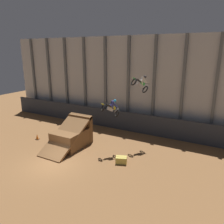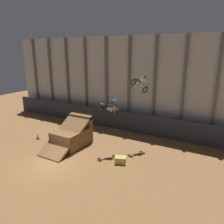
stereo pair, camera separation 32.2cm
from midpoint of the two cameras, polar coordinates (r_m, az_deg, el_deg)
ground_plane at (r=18.90m, az=-14.84°, el=-12.99°), size 60.00×60.00×0.00m
arena_back_wall at (r=26.07m, az=1.92°, el=7.69°), size 32.00×0.40×10.54m
lower_barrier at (r=25.92m, az=0.54°, el=-1.80°), size 31.36×0.20×2.22m
dirt_ramp at (r=21.61m, az=-9.82°, el=-6.06°), size 2.60×5.07×2.88m
rider_bike_left_air at (r=18.95m, az=0.17°, el=1.04°), size 1.71×1.69×1.67m
rider_bike_right_air at (r=20.19m, az=7.98°, el=7.40°), size 1.63×1.74×1.67m
traffic_cone_near_ramp at (r=24.15m, az=-18.46°, el=-6.08°), size 0.36×0.36×0.58m
hay_bale_trackside at (r=18.30m, az=2.75°, el=-12.44°), size 1.05×0.88×0.57m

